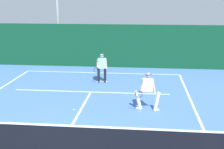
% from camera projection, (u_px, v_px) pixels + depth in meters
% --- Properties ---
extents(court_line_baseline_far, '(9.76, 0.10, 0.01)m').
position_uv_depth(court_line_baseline_far, '(102.00, 73.00, 19.68)').
color(court_line_baseline_far, white).
rests_on(court_line_baseline_far, ground_plane).
extents(court_line_service, '(7.96, 0.10, 0.01)m').
position_uv_depth(court_line_service, '(91.00, 92.00, 15.72)').
color(court_line_service, white).
rests_on(court_line_service, ground_plane).
extents(court_line_centre, '(0.10, 6.40, 0.01)m').
position_uv_depth(court_line_centre, '(77.00, 116.00, 12.51)').
color(court_line_centre, white).
rests_on(court_line_centre, ground_plane).
extents(tennis_net, '(10.70, 0.09, 1.08)m').
position_uv_depth(tennis_net, '(54.00, 140.00, 9.30)').
color(tennis_net, '#1E4723').
rests_on(tennis_net, ground_plane).
extents(player_near, '(1.12, 0.88, 1.65)m').
position_uv_depth(player_near, '(148.00, 90.00, 13.00)').
color(player_near, silver).
rests_on(player_near, ground_plane).
extents(player_far, '(0.68, 0.91, 1.63)m').
position_uv_depth(player_far, '(102.00, 67.00, 17.27)').
color(player_far, black).
rests_on(player_far, ground_plane).
extents(tennis_ball, '(0.07, 0.07, 0.07)m').
position_uv_depth(tennis_ball, '(126.00, 93.00, 15.37)').
color(tennis_ball, '#D1E033').
rests_on(tennis_ball, ground_plane).
extents(tennis_ball_extra, '(0.07, 0.07, 0.07)m').
position_uv_depth(tennis_ball_extra, '(74.00, 110.00, 13.14)').
color(tennis_ball_extra, '#D1E033').
rests_on(tennis_ball_extra, ground_plane).
extents(back_fence_windscreen, '(20.54, 0.12, 2.93)m').
position_uv_depth(back_fence_windscreen, '(105.00, 46.00, 21.02)').
color(back_fence_windscreen, '#0C3D23').
rests_on(back_fence_windscreen, ground_plane).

